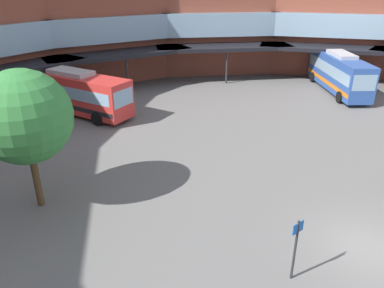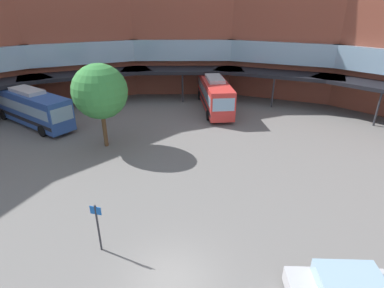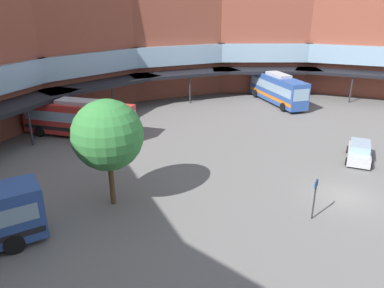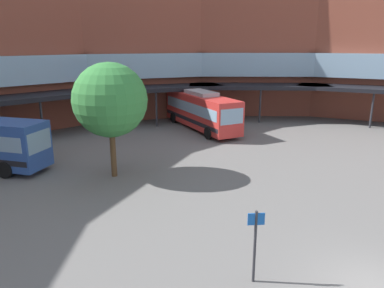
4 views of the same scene
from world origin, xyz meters
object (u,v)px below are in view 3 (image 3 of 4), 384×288
Objects in this scene: parked_car at (359,152)px; stop_sign_post at (315,195)px; plaza_tree at (108,135)px; bus_0 at (79,118)px; bus_3 at (277,88)px.

stop_sign_post reaches higher than parked_car.
plaza_tree is (-13.87, 15.86, 4.18)m from parked_car.
bus_0 is 26.48m from parked_car.
bus_0 is 4.16× the size of stop_sign_post.
bus_0 reaches higher than stop_sign_post.
bus_3 is at bearing -11.58° from plaza_tree.
bus_3 is 31.26m from plaza_tree.
bus_0 reaches higher than parked_car.
stop_sign_post is at bearing -23.11° from bus_0.
plaza_tree is 13.48m from stop_sign_post.
plaza_tree reaches higher than bus_3.
parked_car is (3.53, -26.21, -1.18)m from bus_0.
bus_3 is 3.69× the size of stop_sign_post.
plaza_tree reaches higher than stop_sign_post.
parked_car is 11.53m from stop_sign_post.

